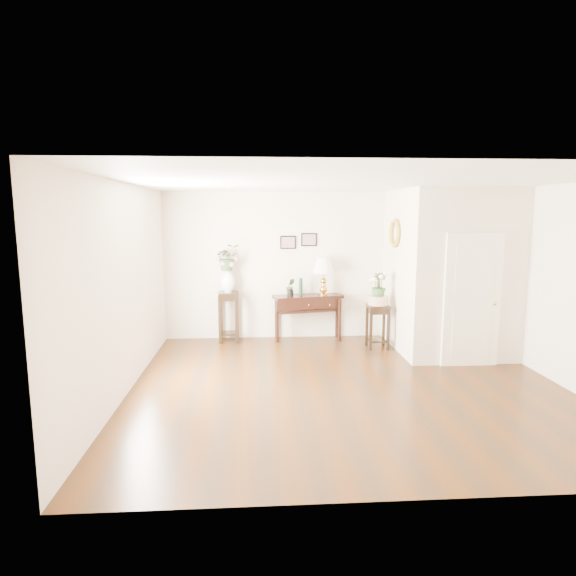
{
  "coord_description": "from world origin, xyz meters",
  "views": [
    {
      "loc": [
        -1.25,
        -6.4,
        2.39
      ],
      "look_at": [
        -0.74,
        1.3,
        1.19
      ],
      "focal_mm": 30.0,
      "sensor_mm": 36.0,
      "label": 1
    }
  ],
  "objects": [
    {
      "name": "wall_back",
      "position": [
        0.0,
        2.75,
        1.4
      ],
      "size": [
        6.0,
        0.02,
        2.8
      ],
      "primitive_type": "cube",
      "color": "#F2E7CF",
      "rests_on": "ground"
    },
    {
      "name": "wall_ornament",
      "position": [
        1.16,
        1.9,
        2.05
      ],
      "size": [
        0.07,
        0.51,
        0.51
      ],
      "primitive_type": "torus",
      "rotation": [
        0.0,
        1.57,
        0.0
      ],
      "color": "#B58C2B",
      "rests_on": "partition"
    },
    {
      "name": "art_print_right",
      "position": [
        -0.25,
        2.73,
        1.9
      ],
      "size": [
        0.3,
        0.02,
        0.25
      ],
      "primitive_type": "cube",
      "color": "black",
      "rests_on": "wall_back"
    },
    {
      "name": "wall_right",
      "position": [
        3.0,
        0.0,
        1.4
      ],
      "size": [
        0.02,
        5.5,
        2.8
      ],
      "primitive_type": "cube",
      "color": "#F2E7CF",
      "rests_on": "ground"
    },
    {
      "name": "ceiling",
      "position": [
        0.0,
        0.0,
        2.8
      ],
      "size": [
        6.0,
        5.5,
        0.02
      ],
      "primitive_type": "cube",
      "color": "white",
      "rests_on": "ground"
    },
    {
      "name": "green_vase",
      "position": [
        -0.42,
        2.51,
        1.04
      ],
      "size": [
        0.07,
        0.07,
        0.33
      ],
      "primitive_type": "cylinder",
      "rotation": [
        0.0,
        0.0,
        0.08
      ],
      "color": "black",
      "rests_on": "console_table"
    },
    {
      "name": "plant_stand_a",
      "position": [
        -1.79,
        2.5,
        0.47
      ],
      "size": [
        0.39,
        0.39,
        0.94
      ],
      "primitive_type": "cube",
      "rotation": [
        0.0,
        0.0,
        0.06
      ],
      "color": "black",
      "rests_on": "floor"
    },
    {
      "name": "partition",
      "position": [
        2.1,
        1.77,
        1.4
      ],
      "size": [
        1.8,
        1.95,
        2.8
      ],
      "primitive_type": "cube",
      "color": "#F2E7CF",
      "rests_on": "floor"
    },
    {
      "name": "wall_front",
      "position": [
        0.0,
        -2.75,
        1.4
      ],
      "size": [
        6.0,
        0.02,
        2.8
      ],
      "primitive_type": "cube",
      "color": "#F2E7CF",
      "rests_on": "ground"
    },
    {
      "name": "table_lamp",
      "position": [
        0.01,
        2.51,
        1.22
      ],
      "size": [
        0.47,
        0.47,
        0.72
      ],
      "primitive_type": "cube",
      "rotation": [
        0.0,
        0.0,
        -0.14
      ],
      "color": "gold",
      "rests_on": "console_table"
    },
    {
      "name": "narcissus",
      "position": [
        0.9,
        1.88,
        1.13
      ],
      "size": [
        0.32,
        0.32,
        0.45
      ],
      "primitive_type": "imported",
      "rotation": [
        0.0,
        0.0,
        -0.35
      ],
      "color": "#325228",
      "rests_on": "ceramic_bowl"
    },
    {
      "name": "wall_left",
      "position": [
        -3.0,
        0.0,
        1.4
      ],
      "size": [
        0.02,
        5.5,
        2.8
      ],
      "primitive_type": "cube",
      "color": "#F2E7CF",
      "rests_on": "ground"
    },
    {
      "name": "plant_stand_b",
      "position": [
        0.9,
        1.88,
        0.39
      ],
      "size": [
        0.37,
        0.37,
        0.79
      ],
      "primitive_type": "cube",
      "rotation": [
        0.0,
        0.0,
        0.0
      ],
      "color": "black",
      "rests_on": "floor"
    },
    {
      "name": "console_table",
      "position": [
        -0.29,
        2.51,
        0.43
      ],
      "size": [
        1.36,
        0.7,
        0.87
      ],
      "primitive_type": "cube",
      "rotation": [
        0.0,
        0.0,
        0.21
      ],
      "color": "black",
      "rests_on": "floor"
    },
    {
      "name": "ceramic_bowl",
      "position": [
        0.9,
        1.88,
        0.87
      ],
      "size": [
        0.4,
        0.4,
        0.16
      ],
      "primitive_type": "cylinder",
      "rotation": [
        0.0,
        0.0,
        0.11
      ],
      "color": "tan",
      "rests_on": "plant_stand_b"
    },
    {
      "name": "art_print_left",
      "position": [
        -0.65,
        2.73,
        1.85
      ],
      "size": [
        0.3,
        0.02,
        0.25
      ],
      "primitive_type": "cube",
      "color": "black",
      "rests_on": "wall_back"
    },
    {
      "name": "door",
      "position": [
        2.1,
        0.78,
        1.05
      ],
      "size": [
        0.9,
        0.05,
        2.1
      ],
      "primitive_type": "cube",
      "color": "white",
      "rests_on": "floor"
    },
    {
      "name": "lily_arrangement",
      "position": [
        -1.79,
        2.5,
        1.59
      ],
      "size": [
        0.54,
        0.51,
        0.49
      ],
      "primitive_type": "imported",
      "rotation": [
        0.0,
        0.0,
        0.34
      ],
      "color": "#325228",
      "rests_on": "porcelain_vase"
    },
    {
      "name": "potted_plant",
      "position": [
        -0.62,
        2.51,
        1.02
      ],
      "size": [
        0.18,
        0.15,
        0.31
      ],
      "primitive_type": "imported",
      "rotation": [
        0.0,
        0.0,
        0.11
      ],
      "color": "#325228",
      "rests_on": "console_table"
    },
    {
      "name": "floor",
      "position": [
        0.0,
        0.0,
        0.0
      ],
      "size": [
        6.0,
        5.5,
        0.02
      ],
      "primitive_type": "cube",
      "color": "#47240B",
      "rests_on": "ground"
    },
    {
      "name": "porcelain_vase",
      "position": [
        -1.79,
        2.5,
        1.17
      ],
      "size": [
        0.34,
        0.34,
        0.46
      ],
      "primitive_type": null,
      "rotation": [
        0.0,
        0.0,
        0.34
      ],
      "color": "white",
      "rests_on": "plant_stand_a"
    }
  ]
}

